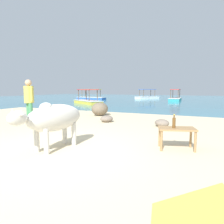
{
  "coord_description": "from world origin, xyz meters",
  "views": [
    {
      "loc": [
        2.85,
        -3.23,
        1.34
      ],
      "look_at": [
        -0.02,
        3.0,
        0.55
      ],
      "focal_mm": 32.26,
      "sensor_mm": 36.0,
      "label": 1
    }
  ],
  "objects_px": {
    "low_bench_table": "(177,132)",
    "boat_white": "(147,97)",
    "boat_yellow": "(88,101)",
    "boat_blue": "(91,97)",
    "cow": "(54,118)",
    "boat_teal": "(175,98)",
    "bottle": "(174,123)",
    "person_standing": "(29,99)"
  },
  "relations": [
    {
      "from": "cow",
      "to": "boat_yellow",
      "type": "xyz_separation_m",
      "value": [
        -6.47,
        11.89,
        -0.43
      ]
    },
    {
      "from": "low_bench_table",
      "to": "boat_blue",
      "type": "relative_size",
      "value": 0.23
    },
    {
      "from": "person_standing",
      "to": "boat_blue",
      "type": "distance_m",
      "value": 17.87
    },
    {
      "from": "low_bench_table",
      "to": "boat_yellow",
      "type": "height_order",
      "value": "boat_yellow"
    },
    {
      "from": "bottle",
      "to": "low_bench_table",
      "type": "bearing_deg",
      "value": 37.56
    },
    {
      "from": "cow",
      "to": "boat_blue",
      "type": "xyz_separation_m",
      "value": [
        -9.79,
        18.1,
        -0.43
      ]
    },
    {
      "from": "person_standing",
      "to": "boat_yellow",
      "type": "distance_m",
      "value": 10.86
    },
    {
      "from": "bottle",
      "to": "boat_yellow",
      "type": "bearing_deg",
      "value": 129.09
    },
    {
      "from": "boat_teal",
      "to": "boat_yellow",
      "type": "bearing_deg",
      "value": 140.05
    },
    {
      "from": "boat_teal",
      "to": "cow",
      "type": "bearing_deg",
      "value": 178.14
    },
    {
      "from": "boat_white",
      "to": "boat_yellow",
      "type": "bearing_deg",
      "value": 18.38
    },
    {
      "from": "boat_yellow",
      "to": "cow",
      "type": "bearing_deg",
      "value": 151.05
    },
    {
      "from": "boat_white",
      "to": "boat_yellow",
      "type": "height_order",
      "value": "same"
    },
    {
      "from": "boat_white",
      "to": "bottle",
      "type": "bearing_deg",
      "value": 45.42
    },
    {
      "from": "boat_yellow",
      "to": "person_standing",
      "type": "bearing_deg",
      "value": 143.43
    },
    {
      "from": "boat_blue",
      "to": "low_bench_table",
      "type": "bearing_deg",
      "value": -53.23
    },
    {
      "from": "boat_teal",
      "to": "boat_white",
      "type": "bearing_deg",
      "value": 47.38
    },
    {
      "from": "boat_yellow",
      "to": "boat_blue",
      "type": "distance_m",
      "value": 7.04
    },
    {
      "from": "boat_blue",
      "to": "person_standing",
      "type": "bearing_deg",
      "value": -65.1
    },
    {
      "from": "boat_teal",
      "to": "boat_blue",
      "type": "relative_size",
      "value": 1.0
    },
    {
      "from": "cow",
      "to": "boat_teal",
      "type": "xyz_separation_m",
      "value": [
        -0.07,
        20.11,
        -0.43
      ]
    },
    {
      "from": "boat_teal",
      "to": "boat_white",
      "type": "height_order",
      "value": "same"
    },
    {
      "from": "cow",
      "to": "person_standing",
      "type": "distance_m",
      "value": 3.15
    },
    {
      "from": "low_bench_table",
      "to": "bottle",
      "type": "bearing_deg",
      "value": -159.9
    },
    {
      "from": "bottle",
      "to": "boat_teal",
      "type": "distance_m",
      "value": 19.23
    },
    {
      "from": "boat_white",
      "to": "boat_blue",
      "type": "relative_size",
      "value": 1.02
    },
    {
      "from": "person_standing",
      "to": "boat_teal",
      "type": "relative_size",
      "value": 0.44
    },
    {
      "from": "person_standing",
      "to": "cow",
      "type": "bearing_deg",
      "value": -102.89
    },
    {
      "from": "boat_white",
      "to": "boat_blue",
      "type": "xyz_separation_m",
      "value": [
        -5.58,
        -5.55,
        0.0
      ]
    },
    {
      "from": "cow",
      "to": "boat_white",
      "type": "xyz_separation_m",
      "value": [
        -4.21,
        23.65,
        -0.43
      ]
    },
    {
      "from": "boat_white",
      "to": "boat_yellow",
      "type": "distance_m",
      "value": 11.98
    },
    {
      "from": "low_bench_table",
      "to": "boat_blue",
      "type": "distance_m",
      "value": 20.93
    },
    {
      "from": "cow",
      "to": "boat_blue",
      "type": "bearing_deg",
      "value": -144.08
    },
    {
      "from": "cow",
      "to": "bottle",
      "type": "relative_size",
      "value": 6.2
    },
    {
      "from": "low_bench_table",
      "to": "boat_teal",
      "type": "distance_m",
      "value": 19.19
    },
    {
      "from": "low_bench_table",
      "to": "boat_yellow",
      "type": "distance_m",
      "value": 13.98
    },
    {
      "from": "person_standing",
      "to": "boat_teal",
      "type": "distance_m",
      "value": 18.53
    },
    {
      "from": "low_bench_table",
      "to": "boat_yellow",
      "type": "xyz_separation_m",
      "value": [
        -8.87,
        10.8,
        -0.14
      ]
    },
    {
      "from": "low_bench_table",
      "to": "boat_white",
      "type": "xyz_separation_m",
      "value": [
        -6.61,
        22.57,
        -0.14
      ]
    },
    {
      "from": "boat_teal",
      "to": "boat_yellow",
      "type": "distance_m",
      "value": 10.42
    },
    {
      "from": "boat_white",
      "to": "low_bench_table",
      "type": "bearing_deg",
      "value": 45.59
    },
    {
      "from": "boat_teal",
      "to": "bottle",
      "type": "bearing_deg",
      "value": -174.84
    }
  ]
}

